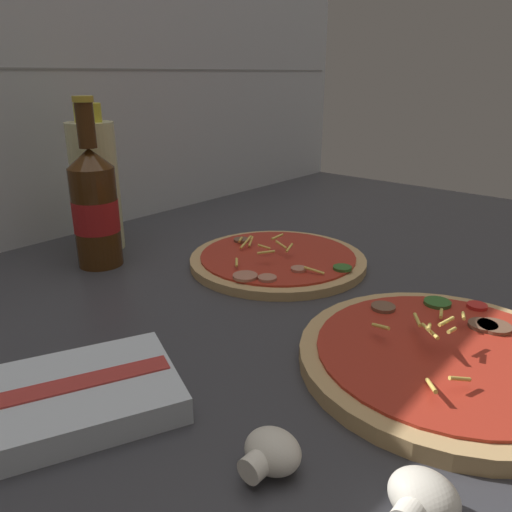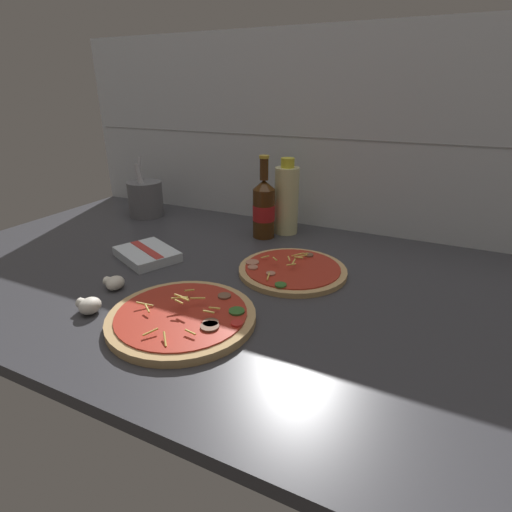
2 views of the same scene
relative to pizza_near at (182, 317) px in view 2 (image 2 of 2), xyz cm
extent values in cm
cube|color=#38383D|center=(-2.33, 21.25, -2.19)|extent=(160.00, 90.00, 2.50)
cube|color=silver|center=(-2.33, 66.75, 26.56)|extent=(160.00, 1.00, 60.00)
cube|color=gray|center=(-2.33, 66.20, 26.56)|extent=(156.80, 0.16, 0.30)
cylinder|color=tan|center=(-0.09, -0.02, -0.14)|extent=(28.37, 28.37, 1.60)
cylinder|color=#B22D1E|center=(-0.09, -0.02, 0.81)|extent=(24.97, 24.97, 0.30)
cylinder|color=brown|center=(7.46, -1.98, 1.16)|extent=(3.42, 3.42, 0.40)
cylinder|color=brown|center=(4.12, 8.94, 1.16)|extent=(2.69, 2.69, 0.40)
cylinder|color=#336628|center=(9.24, 4.77, 1.16)|extent=(3.04, 3.04, 0.40)
cylinder|color=brown|center=(6.98, -0.96, 1.16)|extent=(2.96, 2.96, 0.40)
cylinder|color=red|center=(11.33, 1.04, 1.16)|extent=(2.20, 2.20, 0.40)
cylinder|color=#EFCC56|center=(-1.45, 1.47, 3.12)|extent=(2.49, 2.63, 0.64)
cylinder|color=#EFCC56|center=(-1.10, 1.71, 3.30)|extent=(2.89, 1.27, 1.19)
cylinder|color=#EFCC56|center=(-0.35, -8.61, 1.68)|extent=(1.64, 2.68, 0.68)
cylinder|color=#EFCC56|center=(-0.37, -0.16, 3.33)|extent=(1.84, 0.37, 0.70)
cylinder|color=#EFCC56|center=(5.48, 2.95, 1.82)|extent=(2.20, 1.07, 0.46)
cylinder|color=#EFCC56|center=(3.02, -9.01, 1.49)|extent=(2.33, 2.52, 1.34)
cylinder|color=#EFCC56|center=(-2.33, 6.02, 2.37)|extent=(1.11, 2.27, 0.92)
cylinder|color=#EFCC56|center=(5.60, 0.71, 2.24)|extent=(2.19, 1.12, 0.69)
cylinder|color=#EFCC56|center=(1.17, 3.79, 2.49)|extent=(2.64, 1.90, 0.53)
cylinder|color=#EFCC56|center=(-5.71, -2.99, 1.99)|extent=(2.02, 1.49, 0.89)
cylinder|color=#EFCC56|center=(5.83, -5.62, 1.66)|extent=(2.34, 0.67, 0.47)
cylinder|color=#EFCC56|center=(0.38, 0.69, 3.66)|extent=(2.28, 0.83, 0.42)
cylinder|color=#EFCC56|center=(-7.69, -1.41, 1.65)|extent=(2.95, 2.05, 1.33)
cylinder|color=tan|center=(11.14, 29.58, -0.31)|extent=(26.02, 26.02, 1.25)
cylinder|color=#B22D1E|center=(11.14, 29.58, 0.46)|extent=(22.90, 22.90, 0.30)
cylinder|color=#B7755B|center=(1.41, 27.37, 0.81)|extent=(3.30, 3.30, 0.40)
cylinder|color=#336628|center=(12.31, 19.23, 0.81)|extent=(2.58, 2.58, 0.40)
cylinder|color=brown|center=(12.31, 37.94, 0.81)|extent=(2.45, 2.45, 0.40)
cylinder|color=#B7755B|center=(8.06, 23.52, 0.81)|extent=(2.18, 2.18, 0.40)
cylinder|color=#B7755B|center=(2.80, 24.77, 0.81)|extent=(2.46, 2.46, 0.40)
cylinder|color=#EFCC56|center=(11.47, 35.21, 1.38)|extent=(2.52, 1.66, 0.99)
cylinder|color=#EFCC56|center=(10.31, 35.19, 1.57)|extent=(3.16, 0.93, 1.40)
cylinder|color=#EFCC56|center=(8.42, 21.01, 1.10)|extent=(1.07, 2.88, 0.75)
cylinder|color=#EFCC56|center=(11.45, 27.72, 2.04)|extent=(2.26, 0.95, 0.82)
cylinder|color=#EFCC56|center=(6.95, 28.40, 2.41)|extent=(1.98, 2.08, 0.63)
cylinder|color=#EFCC56|center=(11.46, 29.25, 2.18)|extent=(0.36, 2.06, 1.02)
cylinder|color=#EFCC56|center=(3.33, 30.67, 1.39)|extent=(1.83, 1.72, 0.64)
cylinder|color=#EFCC56|center=(9.61, 30.98, 1.93)|extent=(1.44, 1.77, 0.88)
cylinder|color=#EFCC56|center=(12.22, 30.58, 2.93)|extent=(2.34, 0.63, 0.62)
cylinder|color=#EFCC56|center=(11.40, 37.32, 1.23)|extent=(1.81, 1.24, 0.40)
cylinder|color=#47280F|center=(-5.90, 49.70, 6.27)|extent=(6.47, 6.47, 14.43)
cone|color=#47280F|center=(-5.90, 49.70, 14.85)|extent=(6.47, 6.47, 2.72)
cylinder|color=#47280F|center=(-5.90, 49.70, 19.24)|extent=(2.46, 2.46, 6.05)
cylinder|color=gold|center=(-5.90, 49.70, 22.67)|extent=(2.83, 2.83, 0.80)
cylinder|color=red|center=(-5.90, 49.70, 6.56)|extent=(6.53, 6.53, 4.62)
cylinder|color=beige|center=(-1.41, 56.24, 9.03)|extent=(7.25, 7.25, 19.94)
cylinder|color=yellow|center=(-1.41, 56.24, 20.36)|extent=(3.99, 3.99, 2.72)
cylinder|color=white|center=(-20.06, -5.36, 0.67)|extent=(2.07, 2.07, 2.07)
ellipsoid|color=silver|center=(-18.22, -5.36, 0.67)|extent=(3.92, 4.61, 3.23)
cylinder|color=white|center=(-22.93, 4.52, 0.58)|extent=(1.95, 1.95, 1.95)
ellipsoid|color=silver|center=(-21.19, 4.52, 0.58)|extent=(3.69, 4.34, 3.04)
cylinder|color=slate|center=(-51.66, 51.49, 5.00)|extent=(11.66, 11.66, 11.87)
cylinder|color=#BCBCC1|center=(-51.12, 49.13, 10.56)|extent=(3.31, 1.87, 13.54)
cylinder|color=#BCBCC1|center=(-53.85, 51.58, 11.41)|extent=(1.35, 3.79, 15.19)
cylinder|color=#BCBCC1|center=(-50.79, 49.66, 10.34)|extent=(4.09, 2.79, 13.02)
cube|color=silver|center=(-26.35, 21.12, 0.26)|extent=(19.50, 17.60, 2.40)
cube|color=#B73833|center=(-26.35, 21.12, 1.54)|extent=(14.69, 8.21, 0.16)
camera|label=1|loc=(-43.63, -13.17, 25.89)|focal=35.00mm
camera|label=2|loc=(41.32, -52.88, 40.44)|focal=28.00mm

